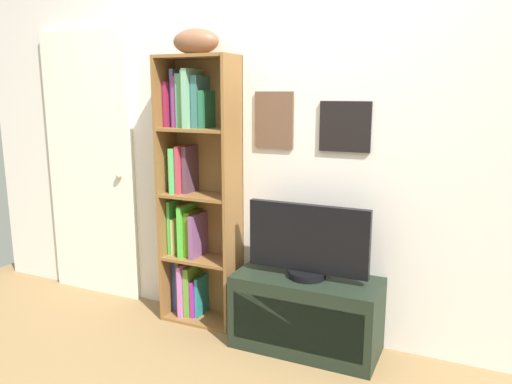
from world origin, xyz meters
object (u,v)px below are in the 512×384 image
(tv_stand, at_px, (306,313))
(door, at_px, (90,167))
(football, at_px, (196,42))
(television, at_px, (308,242))
(bookshelf, at_px, (194,194))

(tv_stand, distance_m, door, 1.94)
(football, bearing_deg, television, -5.16)
(television, height_order, door, door)
(bookshelf, xyz_separation_m, door, (-0.95, 0.07, 0.11))
(football, relative_size, television, 0.41)
(bookshelf, bearing_deg, door, 175.60)
(door, bearing_deg, football, -5.85)
(tv_stand, height_order, door, door)
(tv_stand, xyz_separation_m, television, (0.00, 0.00, 0.44))
(tv_stand, bearing_deg, door, 174.41)
(bookshelf, bearing_deg, tv_stand, -6.95)
(football, distance_m, tv_stand, 1.78)
(football, height_order, television, football)
(tv_stand, relative_size, door, 0.44)
(football, height_order, door, door)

